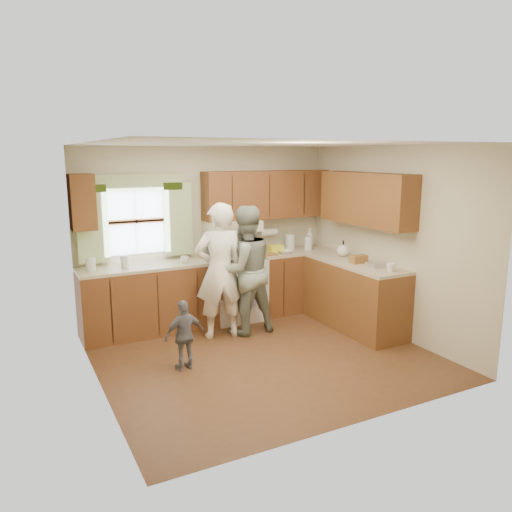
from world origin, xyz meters
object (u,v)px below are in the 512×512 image
stove (236,288)px  woman_left (220,271)px  woman_right (245,270)px  child (185,335)px

stove → woman_left: woman_left is taller
woman_right → child: size_ratio=2.16×
child → woman_right: bearing=-152.2°
woman_left → stove: bearing=-121.9°
woman_left → child: (-0.76, -0.76, -0.49)m
stove → child: (-1.26, -1.35, -0.06)m
woman_left → woman_right: size_ratio=1.03×
stove → woman_right: (-0.14, -0.59, 0.40)m
woman_left → woman_right: bearing=-171.4°
stove → child: 1.85m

